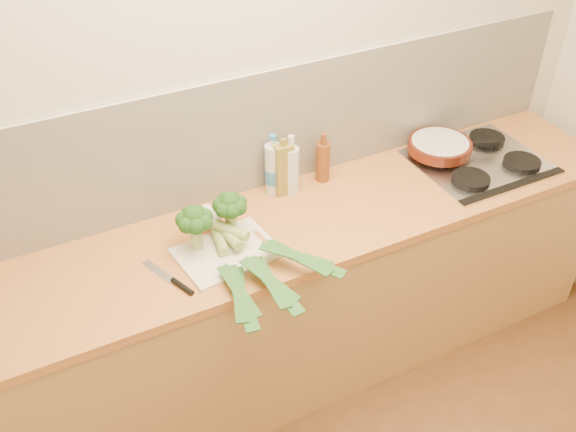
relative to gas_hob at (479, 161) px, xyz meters
name	(u,v)px	position (x,y,z in m)	size (l,w,h in m)	color
room_shell	(252,135)	(-1.02, 0.29, 0.26)	(3.50, 3.50, 3.50)	beige
counter	(284,302)	(-1.02, 0.00, -0.46)	(3.20, 0.62, 0.90)	#AC8147
gas_hob	(479,161)	(0.00, 0.00, 0.00)	(0.58, 0.50, 0.04)	silver
chopping_board	(227,252)	(-1.30, -0.06, -0.01)	(0.37, 0.27, 0.01)	beige
broccoli_left	(195,220)	(-1.39, 0.01, 0.13)	(0.14, 0.14, 0.19)	#98A761
broccoli_right	(230,206)	(-1.24, 0.04, 0.13)	(0.14, 0.14, 0.19)	#98A761
leek_front	(223,250)	(-1.32, -0.07, 0.02)	(0.18, 0.71, 0.04)	white
leek_mid	(237,245)	(-1.26, -0.09, 0.04)	(0.13, 0.71, 0.04)	white
leek_back	(247,236)	(-1.22, -0.08, 0.06)	(0.40, 0.61, 0.04)	white
chefs_knife	(176,283)	(-1.53, -0.14, -0.01)	(0.12, 0.26, 0.02)	silver
skillet	(440,146)	(-0.14, 0.13, 0.05)	(0.42, 0.30, 0.05)	#4F1A0D
oil_tin	(284,169)	(-0.92, 0.20, 0.11)	(0.08, 0.05, 0.27)	olive
glass_bottle	(291,169)	(-0.89, 0.20, 0.10)	(0.07, 0.07, 0.28)	silver
amber_bottle	(323,161)	(-0.72, 0.22, 0.08)	(0.06, 0.06, 0.23)	brown
water_bottle	(274,170)	(-0.95, 0.24, 0.09)	(0.08, 0.08, 0.26)	silver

